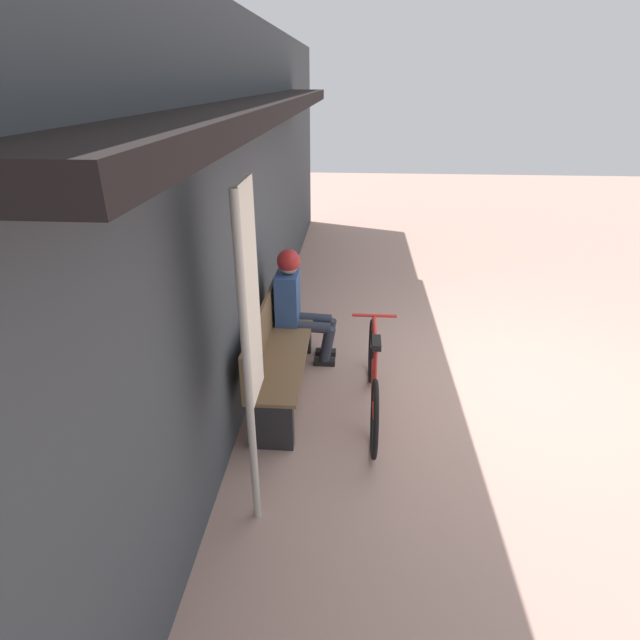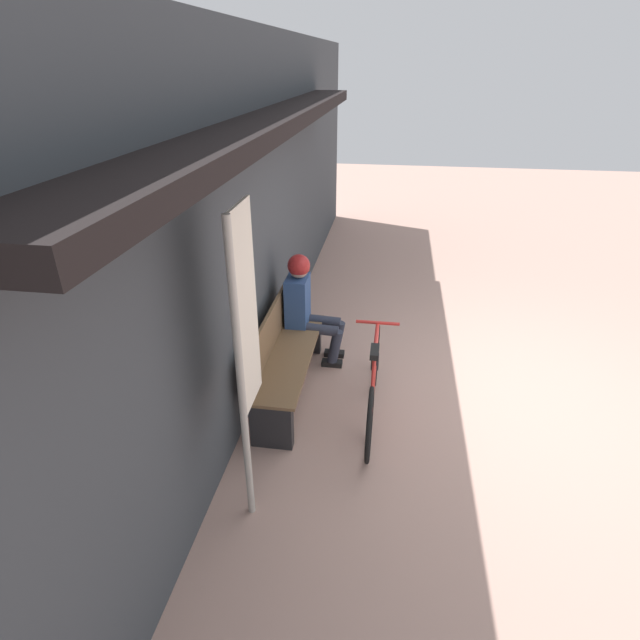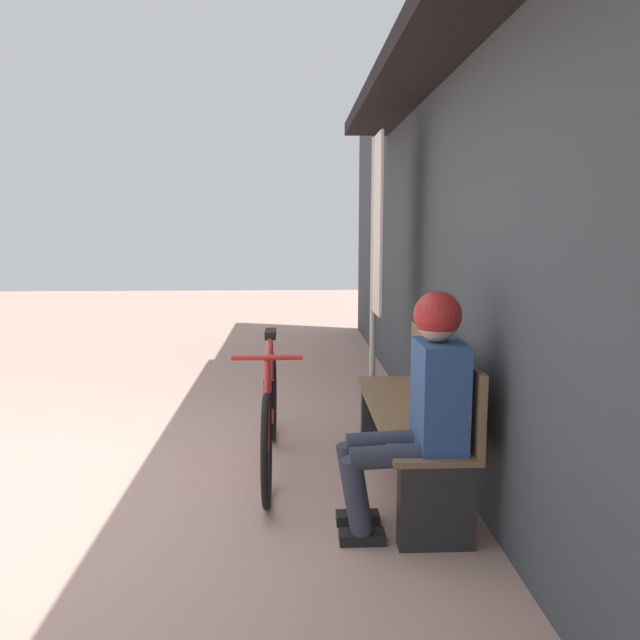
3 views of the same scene
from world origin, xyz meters
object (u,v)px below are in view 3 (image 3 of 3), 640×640
(park_bench_near, at_px, (416,417))
(bicycle, at_px, (270,414))
(banner_pole, at_px, (376,243))
(person_seated, at_px, (421,397))

(park_bench_near, distance_m, bicycle, 0.90)
(park_bench_near, relative_size, bicycle, 0.99)
(park_bench_near, bearing_deg, bicycle, -105.60)
(park_bench_near, distance_m, banner_pole, 1.67)
(park_bench_near, xyz_separation_m, person_seated, (0.63, -0.11, 0.30))
(park_bench_near, xyz_separation_m, bicycle, (-0.24, -0.87, -0.04))
(bicycle, height_order, banner_pole, banner_pole)
(person_seated, distance_m, banner_pole, 2.10)
(banner_pole, bearing_deg, person_seated, -1.15)
(bicycle, relative_size, person_seated, 1.41)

